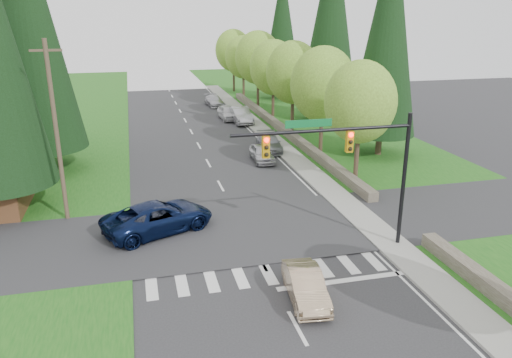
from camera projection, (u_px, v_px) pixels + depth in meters
name	position (u px, v px, depth m)	size (l,w,h in m)	color
ground	(289.00, 313.00, 19.69)	(120.00, 120.00, 0.00)	#28282B
grass_east	(367.00, 155.00, 41.02)	(14.00, 110.00, 0.06)	#195516
grass_west	(27.00, 180.00, 35.10)	(14.00, 110.00, 0.06)	#195516
cross_street	(245.00, 231.00, 27.04)	(120.00, 8.00, 0.10)	#28282B
sidewalk_east	(289.00, 153.00, 41.46)	(1.80, 80.00, 0.13)	gray
curb_east	(279.00, 154.00, 41.27)	(0.20, 80.00, 0.13)	gray
stone_wall_north	(281.00, 128.00, 49.11)	(0.70, 40.00, 0.70)	#4C4438
traffic_signal	(352.00, 154.00, 23.22)	(8.70, 0.37, 6.80)	black
utility_pole	(56.00, 131.00, 26.90)	(1.60, 0.24, 10.00)	#473828
decid_tree_0	(360.00, 102.00, 32.85)	(4.80, 4.80, 8.37)	#38281C
decid_tree_1	(323.00, 84.00, 39.25)	(5.20, 5.20, 8.80)	#38281C
decid_tree_2	(293.00, 73.00, 45.59)	(5.00, 5.00, 8.82)	#38281C
decid_tree_3	(273.00, 67.00, 52.13)	(5.00, 5.00, 8.55)	#38281C
decid_tree_4	(258.00, 58.00, 58.46)	(5.40, 5.40, 9.18)	#38281C
decid_tree_5	(243.00, 57.00, 65.02)	(4.80, 4.80, 8.30)	#38281C
decid_tree_6	(233.00, 50.00, 71.37)	(5.20, 5.20, 8.86)	#38281C
conifer_w_c	(24.00, 11.00, 33.54)	(6.46, 6.46, 20.80)	#38281C
conifer_w_e	(13.00, 24.00, 38.92)	(5.78, 5.78, 18.80)	#38281C
conifer_e_a	(388.00, 32.00, 38.12)	(5.44, 5.44, 17.80)	#38281C
conifer_e_b	(331.00, 16.00, 50.89)	(6.12, 6.12, 19.80)	#38281C
conifer_e_c	(282.00, 27.00, 64.01)	(5.10, 5.10, 16.80)	#38281C
sedan_champagne	(305.00, 286.00, 20.44)	(1.35, 3.86, 1.27)	tan
suv_navy	(158.00, 217.00, 26.70)	(2.74, 5.95, 1.65)	#0B1638
parked_car_a	(262.00, 153.00, 39.27)	(1.54, 3.84, 1.31)	#B9B8BD
parked_car_b	(269.00, 143.00, 42.28)	(1.87, 4.61, 1.34)	gray
parked_car_c	(241.00, 115.00, 52.69)	(1.73, 4.97, 1.64)	#A0A0A5
parked_car_d	(228.00, 113.00, 54.37)	(1.78, 4.42, 1.50)	silver
parked_car_e	(214.00, 101.00, 61.98)	(1.81, 4.46, 1.29)	#B1B0B6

